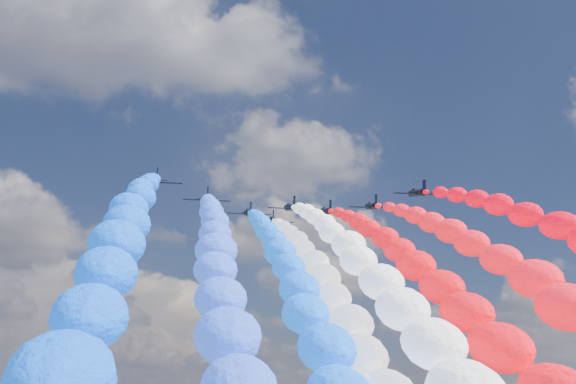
{
  "coord_description": "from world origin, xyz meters",
  "views": [
    {
      "loc": [
        -19.49,
        -143.05,
        66.84
      ],
      "look_at": [
        0.0,
        4.0,
        111.78
      ],
      "focal_mm": 47.89,
      "sensor_mm": 36.0,
      "label": 1
    }
  ],
  "objects": [
    {
      "name": "jet_5",
      "position": [
        8.95,
        10.26,
        109.78
      ],
      "size": [
        9.53,
        12.94,
        5.89
      ],
      "primitive_type": null,
      "rotation": [
        0.26,
        0.0,
        0.02
      ],
      "color": "black"
    },
    {
      "name": "trail_6",
      "position": [
        17.54,
        -53.02,
        84.22
      ],
      "size": [
        5.96,
        112.01,
        54.34
      ],
      "primitive_type": null,
      "color": "red"
    },
    {
      "name": "jet_1",
      "position": [
        -16.36,
        4.36,
        109.78
      ],
      "size": [
        9.68,
        13.04,
        5.89
      ],
      "primitive_type": null,
      "rotation": [
        0.26,
        0.0,
        0.03
      ],
      "color": "black"
    },
    {
      "name": "trail_5",
      "position": [
        8.95,
        -47.89,
        84.22
      ],
      "size": [
        5.96,
        112.01,
        54.34
      ],
      "primitive_type": null,
      "color": "red"
    },
    {
      "name": "jet_7",
      "position": [
        24.07,
        -5.37,
        109.78
      ],
      "size": [
        9.33,
        12.79,
        5.89
      ],
      "primitive_type": null,
      "rotation": [
        0.26,
        0.0,
        -0.0
      ],
      "color": "black"
    },
    {
      "name": "trail_2",
      "position": [
        -7.17,
        -44.57,
        84.22
      ],
      "size": [
        5.96,
        112.01,
        54.34
      ],
      "primitive_type": null,
      "color": "blue"
    },
    {
      "name": "trail_0",
      "position": [
        -25.87,
        -64.41,
        84.22
      ],
      "size": [
        5.96,
        112.01,
        54.34
      ],
      "primitive_type": null,
      "color": "blue"
    },
    {
      "name": "trail_4",
      "position": [
        -1.52,
        -38.62,
        84.22
      ],
      "size": [
        5.96,
        112.01,
        54.34
      ],
      "primitive_type": null,
      "color": "white"
    },
    {
      "name": "trail_3",
      "position": [
        1.07,
        -49.87,
        84.22
      ],
      "size": [
        5.96,
        112.01,
        54.34
      ],
      "primitive_type": null,
      "color": "white"
    },
    {
      "name": "jet_4",
      "position": [
        -1.52,
        19.52,
        109.78
      ],
      "size": [
        9.87,
        13.18,
        5.89
      ],
      "primitive_type": null,
      "rotation": [
        0.26,
        0.0,
        -0.04
      ],
      "color": "black"
    },
    {
      "name": "jet_2",
      "position": [
        -7.17,
        13.57,
        109.78
      ],
      "size": [
        9.54,
        12.94,
        5.89
      ],
      "primitive_type": null,
      "rotation": [
        0.26,
        0.0,
        0.02
      ],
      "color": "black"
    },
    {
      "name": "jet_0",
      "position": [
        -25.87,
        -6.26,
        109.78
      ],
      "size": [
        10.12,
        13.36,
        5.89
      ],
      "primitive_type": null,
      "rotation": [
        0.26,
        0.0,
        0.06
      ],
      "color": "black"
    },
    {
      "name": "jet_3",
      "position": [
        1.07,
        8.27,
        109.78
      ],
      "size": [
        9.88,
        13.19,
        5.89
      ],
      "primitive_type": null,
      "rotation": [
        0.26,
        0.0,
        0.05
      ],
      "color": "black"
    },
    {
      "name": "trail_1",
      "position": [
        -16.36,
        -53.78,
        84.22
      ],
      "size": [
        5.96,
        112.01,
        54.34
      ],
      "primitive_type": null,
      "color": "blue"
    },
    {
      "name": "jet_6",
      "position": [
        17.54,
        5.12,
        109.78
      ],
      "size": [
        9.91,
        13.21,
        5.89
      ],
      "primitive_type": null,
      "rotation": [
        0.26,
        0.0,
        -0.05
      ],
      "color": "black"
    }
  ]
}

